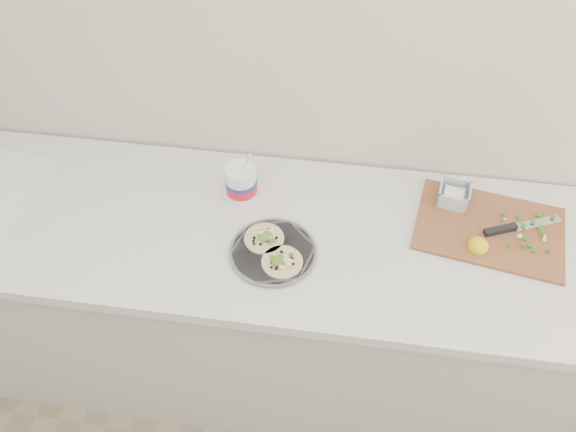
# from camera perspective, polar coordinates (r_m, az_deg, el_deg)

# --- Properties ---
(counter) EXTENTS (2.44, 0.66, 0.90)m
(counter) POSITION_cam_1_polar(r_m,az_deg,el_deg) (2.10, -5.17, -8.65)
(counter) COLOR beige
(counter) RESTS_ON ground
(taco_plate) EXTENTS (0.26, 0.26, 0.04)m
(taco_plate) POSITION_cam_1_polar(r_m,az_deg,el_deg) (1.64, -1.54, -3.46)
(taco_plate) COLOR slate
(taco_plate) RESTS_ON counter
(tub) EXTENTS (0.10, 0.10, 0.22)m
(tub) POSITION_cam_1_polar(r_m,az_deg,el_deg) (1.77, -4.72, 3.57)
(tub) COLOR white
(tub) RESTS_ON counter
(cutboard) EXTENTS (0.48, 0.37, 0.07)m
(cutboard) POSITION_cam_1_polar(r_m,az_deg,el_deg) (1.81, 19.70, -0.69)
(cutboard) COLOR brown
(cutboard) RESTS_ON counter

